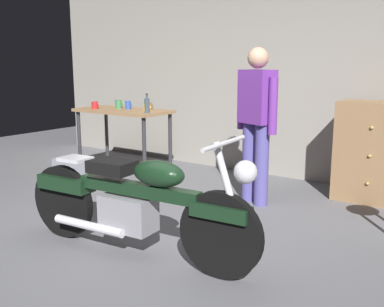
% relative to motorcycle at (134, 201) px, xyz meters
% --- Properties ---
extents(ground_plane, '(12.00, 12.00, 0.00)m').
position_rel_motorcycle_xyz_m(ground_plane, '(-0.20, 0.29, -0.45)').
color(ground_plane, slate).
extents(back_wall, '(8.00, 0.12, 3.10)m').
position_rel_motorcycle_xyz_m(back_wall, '(-0.20, 3.09, 1.10)').
color(back_wall, gray).
rests_on(back_wall, ground_plane).
extents(workbench, '(1.30, 0.64, 0.90)m').
position_rel_motorcycle_xyz_m(workbench, '(-1.89, 1.88, 0.34)').
color(workbench, '#99724C').
rests_on(workbench, ground_plane).
extents(motorcycle, '(2.19, 0.60, 1.00)m').
position_rel_motorcycle_xyz_m(motorcycle, '(0.00, 0.00, 0.00)').
color(motorcycle, black).
rests_on(motorcycle, ground_plane).
extents(person_standing, '(0.54, 0.34, 1.67)m').
position_rel_motorcycle_xyz_m(person_standing, '(0.13, 1.79, 0.48)').
color(person_standing, '#534C9A').
rests_on(person_standing, ground_plane).
extents(wooden_dresser, '(0.80, 0.47, 1.10)m').
position_rel_motorcycle_xyz_m(wooden_dresser, '(1.17, 2.59, 0.10)').
color(wooden_dresser, '#99724C').
rests_on(wooden_dresser, ground_plane).
extents(storage_bin, '(0.44, 0.32, 0.34)m').
position_rel_motorcycle_xyz_m(storage_bin, '(-2.04, 1.13, -0.28)').
color(storage_bin, gray).
rests_on(storage_bin, ground_plane).
extents(mug_yellow_tall, '(0.11, 0.08, 0.09)m').
position_rel_motorcycle_xyz_m(mug_yellow_tall, '(-1.51, 1.91, 0.49)').
color(mug_yellow_tall, yellow).
rests_on(mug_yellow_tall, workbench).
extents(mug_red_diner, '(0.12, 0.08, 0.10)m').
position_rel_motorcycle_xyz_m(mug_red_diner, '(-2.22, 1.69, 0.50)').
color(mug_red_diner, red).
rests_on(mug_red_diner, workbench).
extents(mug_brown_stoneware, '(0.11, 0.08, 0.09)m').
position_rel_motorcycle_xyz_m(mug_brown_stoneware, '(-1.58, 2.05, 0.50)').
color(mug_brown_stoneware, brown).
rests_on(mug_brown_stoneware, workbench).
extents(mug_green_speckled, '(0.12, 0.08, 0.11)m').
position_rel_motorcycle_xyz_m(mug_green_speckled, '(-2.01, 1.92, 0.51)').
color(mug_green_speckled, '#3D7F4C').
rests_on(mug_green_speckled, workbench).
extents(mug_blue_enamel, '(0.11, 0.07, 0.11)m').
position_rel_motorcycle_xyz_m(mug_blue_enamel, '(-1.84, 1.92, 0.51)').
color(mug_blue_enamel, '#2D51AD').
rests_on(mug_blue_enamel, workbench).
extents(bottle, '(0.06, 0.06, 0.24)m').
position_rel_motorcycle_xyz_m(bottle, '(-1.32, 1.71, 0.55)').
color(bottle, '#3F4C59').
rests_on(bottle, workbench).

